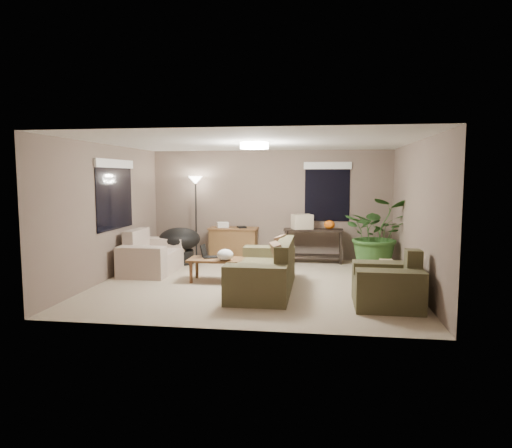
# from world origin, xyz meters

# --- Properties ---
(room_shell) EXTENTS (5.50, 5.50, 5.50)m
(room_shell) POSITION_xyz_m (0.00, 0.00, 1.25)
(room_shell) COLOR tan
(room_shell) RESTS_ON ground
(main_sofa) EXTENTS (0.95, 2.20, 0.85)m
(main_sofa) POSITION_xyz_m (0.26, -0.47, 0.29)
(main_sofa) COLOR #4A462C
(main_sofa) RESTS_ON ground
(throw_pillows) EXTENTS (0.34, 1.39, 0.47)m
(throw_pillows) POSITION_xyz_m (0.51, -0.47, 0.65)
(throw_pillows) COLOR #8C7251
(throw_pillows) RESTS_ON main_sofa
(loveseat) EXTENTS (0.90, 1.60, 0.85)m
(loveseat) POSITION_xyz_m (-2.20, 0.73, 0.30)
(loveseat) COLOR beige
(loveseat) RESTS_ON ground
(armchair) EXTENTS (0.95, 1.00, 0.85)m
(armchair) POSITION_xyz_m (2.16, -1.15, 0.30)
(armchair) COLOR brown
(armchair) RESTS_ON ground
(coffee_table) EXTENTS (1.00, 0.55, 0.42)m
(coffee_table) POSITION_xyz_m (-0.71, 0.06, 0.36)
(coffee_table) COLOR brown
(coffee_table) RESTS_ON ground
(laptop) EXTENTS (0.40, 0.34, 0.24)m
(laptop) POSITION_xyz_m (-0.88, 0.16, 0.48)
(laptop) COLOR black
(laptop) RESTS_ON coffee_table
(plastic_bag) EXTENTS (0.29, 0.26, 0.20)m
(plastic_bag) POSITION_xyz_m (-0.51, -0.09, 0.52)
(plastic_bag) COLOR white
(plastic_bag) RESTS_ON coffee_table
(desk) EXTENTS (1.10, 0.50, 0.75)m
(desk) POSITION_xyz_m (-0.80, 2.18, 0.38)
(desk) COLOR brown
(desk) RESTS_ON ground
(desk_papers) EXTENTS (0.73, 0.33, 0.12)m
(desk_papers) POSITION_xyz_m (-0.96, 2.17, 0.80)
(desk_papers) COLOR silver
(desk_papers) RESTS_ON desk
(console_table) EXTENTS (1.30, 0.40, 0.75)m
(console_table) POSITION_xyz_m (1.01, 2.16, 0.44)
(console_table) COLOR black
(console_table) RESTS_ON ground
(pumpkin) EXTENTS (0.28, 0.28, 0.20)m
(pumpkin) POSITION_xyz_m (1.36, 2.16, 0.85)
(pumpkin) COLOR orange
(pumpkin) RESTS_ON console_table
(cardboard_box) EXTENTS (0.51, 0.45, 0.32)m
(cardboard_box) POSITION_xyz_m (0.76, 2.16, 0.91)
(cardboard_box) COLOR beige
(cardboard_box) RESTS_ON console_table
(papasan_chair) EXTENTS (1.08, 1.08, 0.80)m
(papasan_chair) POSITION_xyz_m (-1.89, 1.59, 0.47)
(papasan_chair) COLOR black
(papasan_chair) RESTS_ON ground
(floor_lamp) EXTENTS (0.32, 0.32, 1.91)m
(floor_lamp) POSITION_xyz_m (-1.68, 2.21, 1.60)
(floor_lamp) COLOR black
(floor_lamp) RESTS_ON ground
(ceiling_fixture) EXTENTS (0.50, 0.50, 0.10)m
(ceiling_fixture) POSITION_xyz_m (0.00, 0.00, 2.44)
(ceiling_fixture) COLOR white
(ceiling_fixture) RESTS_ON room_shell
(houseplant) EXTENTS (1.34, 1.49, 1.16)m
(houseplant) POSITION_xyz_m (2.31, 1.53, 0.58)
(houseplant) COLOR #2D5923
(houseplant) RESTS_ON ground
(cat_scratching_post) EXTENTS (0.32, 0.32, 0.50)m
(cat_scratching_post) POSITION_xyz_m (2.28, -0.08, 0.21)
(cat_scratching_post) COLOR tan
(cat_scratching_post) RESTS_ON ground
(window_left) EXTENTS (0.05, 1.56, 1.33)m
(window_left) POSITION_xyz_m (-2.73, 0.30, 1.78)
(window_left) COLOR black
(window_left) RESTS_ON room_shell
(window_back) EXTENTS (1.06, 0.05, 1.33)m
(window_back) POSITION_xyz_m (1.30, 2.48, 1.79)
(window_back) COLOR black
(window_back) RESTS_ON room_shell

